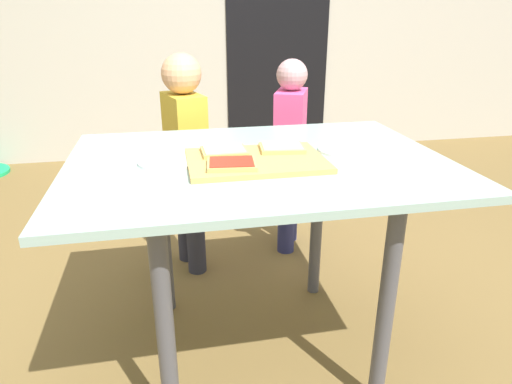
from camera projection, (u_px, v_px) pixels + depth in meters
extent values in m
plane|color=brown|center=(258.00, 347.00, 1.76)|extent=(16.00, 16.00, 0.00)
cube|color=#BCB7A8|center=(193.00, 1.00, 3.77)|extent=(8.00, 0.20, 2.59)
cube|color=black|center=(278.00, 38.00, 3.91)|extent=(0.90, 0.02, 2.00)
cube|color=#95B5AB|center=(258.00, 163.00, 1.48)|extent=(1.22, 0.88, 0.02)
cylinder|color=#4C4C51|center=(166.00, 337.00, 1.26)|extent=(0.05, 0.05, 0.74)
cylinder|color=#4C4C51|center=(386.00, 309.00, 1.38)|extent=(0.05, 0.05, 0.74)
cylinder|color=#4C4C51|center=(164.00, 232.00, 1.86)|extent=(0.05, 0.05, 0.74)
cylinder|color=#4C4C51|center=(317.00, 218.00, 1.98)|extent=(0.05, 0.05, 0.74)
cube|color=tan|center=(256.00, 161.00, 1.43)|extent=(0.43, 0.30, 0.02)
cube|color=tan|center=(224.00, 151.00, 1.47)|extent=(0.15, 0.12, 0.01)
cube|color=#F8E09B|center=(224.00, 149.00, 1.47)|extent=(0.13, 0.11, 0.00)
cube|color=tan|center=(232.00, 164.00, 1.35)|extent=(0.16, 0.13, 0.01)
cube|color=red|center=(232.00, 162.00, 1.34)|extent=(0.14, 0.12, 0.00)
cube|color=tan|center=(282.00, 148.00, 1.51)|extent=(0.16, 0.13, 0.01)
cube|color=#F8E09B|center=(282.00, 146.00, 1.50)|extent=(0.14, 0.12, 0.00)
cylinder|color=white|center=(168.00, 161.00, 1.43)|extent=(0.19, 0.19, 0.01)
cylinder|color=white|center=(346.00, 150.00, 1.55)|extent=(0.19, 0.19, 0.01)
cylinder|color=#2F2F3B|center=(185.00, 217.00, 2.31)|extent=(0.09, 0.09, 0.48)
cylinder|color=#2F2F3B|center=(195.00, 228.00, 2.19)|extent=(0.09, 0.09, 0.48)
cube|color=gold|center=(185.00, 137.00, 2.09)|extent=(0.20, 0.27, 0.39)
sphere|color=#E4A473|center=(181.00, 74.00, 1.98)|extent=(0.18, 0.18, 0.18)
cylinder|color=navy|center=(290.00, 201.00, 2.51)|extent=(0.09, 0.09, 0.47)
cylinder|color=navy|center=(286.00, 211.00, 2.38)|extent=(0.09, 0.09, 0.47)
cube|color=#E54C8C|center=(290.00, 129.00, 2.29)|extent=(0.22, 0.28, 0.38)
sphere|color=#C39497|center=(292.00, 75.00, 2.19)|extent=(0.15, 0.15, 0.15)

